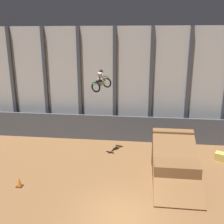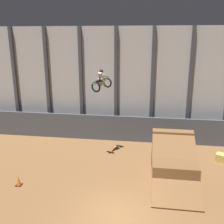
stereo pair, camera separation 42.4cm
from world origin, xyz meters
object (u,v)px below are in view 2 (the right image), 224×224
Objects in this scene: traffic_cone_near_ramp at (19,181)px; hay_bale_trackside at (223,158)px; dirt_ramp at (173,163)px; rider_bike_solo at (101,82)px.

traffic_cone_near_ramp is 0.54× the size of hay_bale_trackside.
traffic_cone_near_ramp is at bearing -165.25° from dirt_ramp.
rider_bike_solo reaches higher than hay_bale_trackside.
traffic_cone_near_ramp is at bearing -158.81° from hay_bale_trackside.
dirt_ramp is at bearing -1.33° from rider_bike_solo.
dirt_ramp is 2.87× the size of rider_bike_solo.
rider_bike_solo is 3.10× the size of traffic_cone_near_ramp.
dirt_ramp reaches higher than traffic_cone_near_ramp.
dirt_ramp is at bearing 14.75° from traffic_cone_near_ramp.
traffic_cone_near_ramp is 13.70m from hay_bale_trackside.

